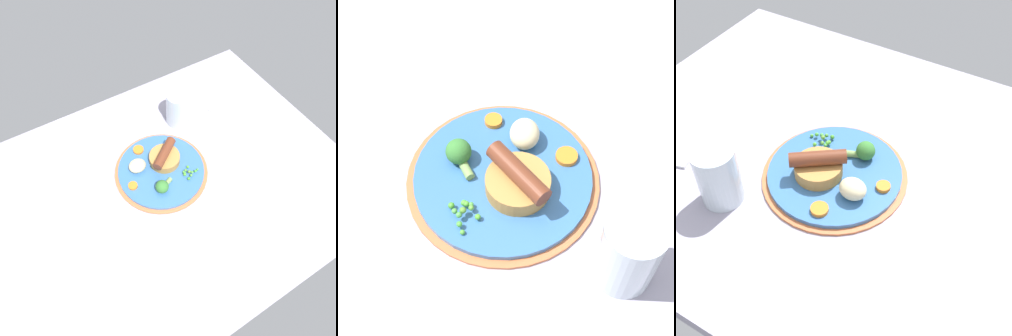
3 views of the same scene
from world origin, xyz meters
The scene contains 9 objects.
dining_table centered at (0.00, 0.00, 1.50)cm, with size 110.00×80.00×3.00cm, color #9E99AD.
dinner_plate centered at (2.56, 4.53, 3.57)cm, with size 27.50×27.50×1.40cm.
sausage_pudding centered at (4.88, 6.48, 6.46)cm, with size 10.03×9.01×5.38cm.
pea_pile centered at (8.56, -1.15, 5.27)cm, with size 5.02×4.38×1.77cm.
broccoli_floret_near centered at (-0.45, -1.48, 6.16)cm, with size 5.83×4.02×3.73cm.
potato_chunk_0 centered at (-3.30, 8.00, 6.25)cm, with size 5.08×4.32×3.70cm, color beige.
carrot_slice_1 centered at (-0.38, 13.84, 4.78)cm, with size 3.18×3.18×0.77cm, color orange.
carrot_slice_2 centered at (-7.16, 3.62, 4.79)cm, with size 2.63×2.63×0.79cm, color orange.
drinking_glass centered at (17.35, 19.03, 8.75)cm, with size 7.60×7.60×11.49cm, color silver.
Camera 3 is at (-29.27, 55.20, 68.36)cm, focal length 50.00 mm.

